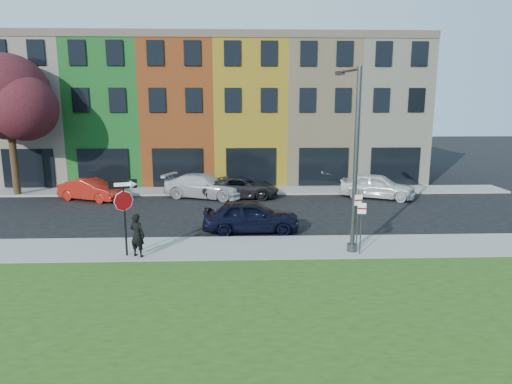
{
  "coord_description": "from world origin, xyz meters",
  "views": [
    {
      "loc": [
        -0.81,
        -14.81,
        6.06
      ],
      "look_at": [
        -0.11,
        4.0,
        2.21
      ],
      "focal_mm": 32.0,
      "sensor_mm": 36.0,
      "label": 1
    }
  ],
  "objects_px": {
    "man": "(137,235)",
    "sedan_near": "(251,216)",
    "street_lamp": "(354,161)",
    "stop_sign": "(124,202)"
  },
  "relations": [
    {
      "from": "man",
      "to": "sedan_near",
      "type": "relative_size",
      "value": 0.38
    },
    {
      "from": "sedan_near",
      "to": "street_lamp",
      "type": "bearing_deg",
      "value": -127.81
    },
    {
      "from": "street_lamp",
      "to": "stop_sign",
      "type": "bearing_deg",
      "value": 175.19
    },
    {
      "from": "stop_sign",
      "to": "street_lamp",
      "type": "bearing_deg",
      "value": -16.04
    },
    {
      "from": "stop_sign",
      "to": "sedan_near",
      "type": "relative_size",
      "value": 0.67
    },
    {
      "from": "stop_sign",
      "to": "man",
      "type": "xyz_separation_m",
      "value": [
        0.47,
        -0.12,
        -1.27
      ]
    },
    {
      "from": "stop_sign",
      "to": "street_lamp",
      "type": "xyz_separation_m",
      "value": [
        8.81,
        0.42,
        1.48
      ]
    },
    {
      "from": "sedan_near",
      "to": "street_lamp",
      "type": "distance_m",
      "value": 5.75
    },
    {
      "from": "sedan_near",
      "to": "street_lamp",
      "type": "relative_size",
      "value": 0.62
    },
    {
      "from": "man",
      "to": "street_lamp",
      "type": "height_order",
      "value": "street_lamp"
    }
  ]
}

